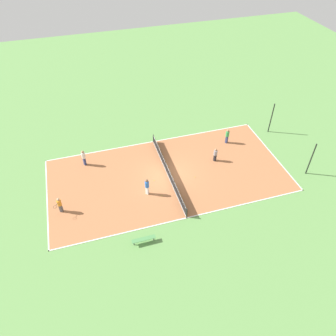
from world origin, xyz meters
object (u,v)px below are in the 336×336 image
(tennis_net, at_px, (168,171))
(tennis_ball_far_baseline, at_px, (154,180))
(fence_post_back_right, at_px, (311,159))
(player_far_white, at_px, (84,157))
(player_near_blue, at_px, (147,186))
(bench, at_px, (144,239))
(fence_post_back_left, at_px, (271,118))
(player_far_green, at_px, (227,135))
(player_center_orange, at_px, (59,204))
(player_baseline_gray, at_px, (215,154))
(tennis_ball_right_alley, at_px, (195,177))
(tennis_ball_midcourt, at_px, (162,196))

(tennis_net, height_order, tennis_ball_far_baseline, tennis_net)
(tennis_ball_far_baseline, distance_m, fence_post_back_right, 14.61)
(player_far_white, distance_m, player_near_blue, 7.44)
(tennis_net, bearing_deg, player_near_blue, -53.70)
(bench, xyz_separation_m, fence_post_back_left, (-10.35, 16.70, 1.37))
(player_far_green, height_order, player_center_orange, player_far_green)
(bench, relative_size, player_baseline_gray, 1.27)
(player_far_green, distance_m, player_near_blue, 11.01)
(tennis_ball_far_baseline, bearing_deg, tennis_ball_right_alley, 80.04)
(tennis_net, distance_m, player_near_blue, 3.11)
(player_far_green, bearing_deg, fence_post_back_right, -84.58)
(bench, relative_size, tennis_ball_far_baseline, 27.42)
(player_near_blue, distance_m, tennis_ball_far_baseline, 2.01)
(tennis_ball_right_alley, bearing_deg, player_far_green, 128.98)
(tennis_net, relative_size, player_center_orange, 6.90)
(player_center_orange, xyz_separation_m, fence_post_back_left, (-5.29, 22.64, 0.85))
(player_center_orange, xyz_separation_m, tennis_ball_far_baseline, (-1.34, 8.49, -0.86))
(bench, height_order, tennis_ball_right_alley, bench)
(player_center_orange, bearing_deg, bench, 81.78)
(player_baseline_gray, distance_m, player_far_green, 3.33)
(tennis_ball_right_alley, xyz_separation_m, fence_post_back_right, (2.51, 10.35, 1.71))
(player_baseline_gray, xyz_separation_m, fence_post_back_left, (-2.89, 7.63, 0.92))
(player_center_orange, distance_m, fence_post_back_left, 23.26)
(bench, distance_m, tennis_ball_midcourt, 5.11)
(player_far_green, height_order, tennis_ball_midcourt, player_far_green)
(player_far_white, bearing_deg, player_far_green, -117.14)
(player_far_white, xyz_separation_m, tennis_ball_far_baseline, (4.16, 5.92, -0.95))
(player_far_green, height_order, fence_post_back_right, fence_post_back_right)
(tennis_net, xyz_separation_m, tennis_ball_right_alley, (1.05, 2.35, -0.45))
(fence_post_back_right, bearing_deg, player_center_orange, -94.65)
(tennis_ball_far_baseline, relative_size, fence_post_back_right, 0.02)
(tennis_net, bearing_deg, tennis_ball_right_alley, 65.90)
(bench, bearing_deg, fence_post_back_right, 10.92)
(player_baseline_gray, bearing_deg, player_center_orange, 158.80)
(player_far_white, bearing_deg, fence_post_back_left, -114.90)
(player_near_blue, bearing_deg, tennis_ball_far_baseline, -75.74)
(player_baseline_gray, height_order, fence_post_back_left, fence_post_back_left)
(player_far_green, distance_m, fence_post_back_left, 5.38)
(player_near_blue, bearing_deg, fence_post_back_right, -136.94)
(tennis_ball_far_baseline, xyz_separation_m, fence_post_back_right, (3.18, 14.15, 1.71))
(player_center_orange, relative_size, fence_post_back_left, 0.44)
(tennis_ball_far_baseline, distance_m, tennis_ball_right_alley, 3.86)
(player_far_white, relative_size, tennis_ball_midcourt, 25.29)
(bench, distance_m, tennis_ball_right_alley, 8.56)
(tennis_ball_midcourt, bearing_deg, tennis_net, 151.88)
(player_far_white, xyz_separation_m, fence_post_back_right, (7.35, 20.08, 0.76))
(tennis_net, relative_size, tennis_ball_right_alley, 159.00)
(player_near_blue, bearing_deg, player_far_green, -104.17)
(player_near_blue, relative_size, fence_post_back_right, 0.50)
(player_far_white, height_order, player_far_green, player_far_white)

